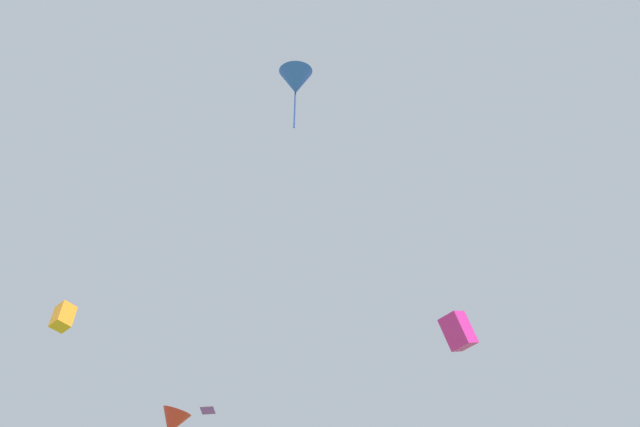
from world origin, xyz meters
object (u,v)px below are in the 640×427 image
(distant_kite_purple_low_left, at_px, (208,410))
(distant_kite_orange_far_center, at_px, (63,317))
(distant_kite_blue_overhead_distant, at_px, (296,82))
(distant_kite_red_mid_left, at_px, (173,423))
(distant_kite_magenta_mid_right, at_px, (458,331))

(distant_kite_purple_low_left, height_order, distant_kite_orange_far_center, distant_kite_orange_far_center)
(distant_kite_orange_far_center, distance_m, distant_kite_blue_overhead_distant, 11.99)
(distant_kite_red_mid_left, bearing_deg, distant_kite_purple_low_left, 69.14)
(distant_kite_purple_low_left, bearing_deg, distant_kite_magenta_mid_right, -54.30)
(distant_kite_red_mid_left, distance_m, distant_kite_orange_far_center, 5.57)
(distant_kite_red_mid_left, height_order, distant_kite_orange_far_center, distant_kite_orange_far_center)
(distant_kite_orange_far_center, relative_size, distant_kite_magenta_mid_right, 0.67)
(distant_kite_red_mid_left, relative_size, distant_kite_orange_far_center, 2.44)
(distant_kite_purple_low_left, xyz_separation_m, distant_kite_blue_overhead_distant, (-0.12, -13.51, 8.54))
(distant_kite_red_mid_left, relative_size, distant_kite_purple_low_left, 3.12)
(distant_kite_orange_far_center, height_order, distant_kite_blue_overhead_distant, distant_kite_blue_overhead_distant)
(distant_kite_purple_low_left, relative_size, distant_kite_blue_overhead_distant, 0.28)
(distant_kite_purple_low_left, distance_m, distant_kite_blue_overhead_distant, 15.98)
(distant_kite_orange_far_center, bearing_deg, distant_kite_blue_overhead_distant, -43.93)
(distant_kite_purple_low_left, distance_m, distant_kite_orange_far_center, 9.83)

